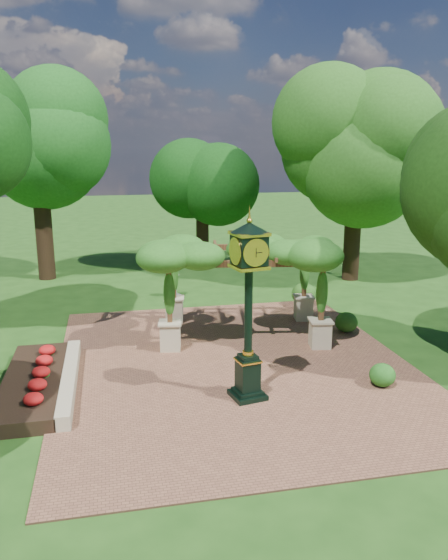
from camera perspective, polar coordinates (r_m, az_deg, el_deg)
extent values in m
plane|color=#1E4714|center=(15.15, 2.00, -10.33)|extent=(120.00, 120.00, 0.00)
cube|color=brown|center=(16.04, 1.13, -8.85)|extent=(10.00, 12.00, 0.04)
cube|color=#C6B793|center=(15.19, -15.84, -9.98)|extent=(0.35, 5.00, 0.40)
cube|color=red|center=(15.30, -19.25, -10.16)|extent=(1.50, 5.00, 0.36)
cube|color=black|center=(14.06, 2.47, -11.89)|extent=(0.93, 0.93, 0.12)
cube|color=black|center=(13.84, 2.49, -9.89)|extent=(0.58, 0.58, 0.89)
cube|color=gold|center=(13.68, 2.51, -8.37)|extent=(0.65, 0.65, 0.04)
cylinder|color=black|center=(13.25, 2.57, -3.19)|extent=(0.23, 0.23, 2.28)
cube|color=black|center=(12.90, 2.64, 3.14)|extent=(0.82, 0.82, 0.69)
cylinder|color=white|center=(12.58, 3.35, 2.87)|extent=(0.59, 0.15, 0.60)
cone|color=black|center=(12.81, 2.66, 5.54)|extent=(1.05, 1.05, 0.25)
sphere|color=gold|center=(12.79, 2.67, 6.20)|extent=(0.14, 0.14, 0.14)
cube|color=beige|center=(17.10, -5.63, -5.86)|extent=(0.70, 0.70, 0.84)
cube|color=brown|center=(16.70, -5.73, -1.53)|extent=(0.17, 0.17, 1.74)
cube|color=beige|center=(17.47, 10.00, -5.57)|extent=(0.70, 0.70, 0.84)
cube|color=brown|center=(17.08, 10.19, -1.34)|extent=(0.17, 0.17, 1.74)
cube|color=beige|center=(19.77, -5.21, -3.13)|extent=(0.70, 0.70, 0.84)
cube|color=brown|center=(19.42, -5.29, 0.65)|extent=(0.17, 0.17, 1.74)
cube|color=beige|center=(20.09, 8.30, -2.94)|extent=(0.70, 0.70, 0.84)
cube|color=brown|center=(19.75, 8.43, 0.78)|extent=(0.17, 0.17, 1.74)
cube|color=brown|center=(16.50, 2.35, 1.71)|extent=(5.39, 1.02, 0.21)
cube|color=brown|center=(19.26, 1.65, 3.46)|extent=(5.39, 1.02, 0.21)
ellipsoid|color=#28621C|center=(17.83, 1.98, 3.45)|extent=(5.92, 4.23, 0.94)
cube|color=gray|center=(23.22, -5.29, -1.63)|extent=(0.70, 0.70, 0.10)
cylinder|color=gray|center=(23.11, -5.31, -0.57)|extent=(0.36, 0.36, 0.88)
cylinder|color=gray|center=(23.00, -5.34, 0.54)|extent=(0.66, 0.66, 0.05)
ellipsoid|color=#215C1A|center=(15.13, 16.22, -9.51)|extent=(0.73, 0.73, 0.61)
ellipsoid|color=#204D15|center=(19.04, 12.67, -4.33)|extent=(0.79, 0.79, 0.69)
ellipsoid|color=#295819|center=(21.94, 8.35, -1.45)|extent=(1.19, 1.19, 0.89)
cylinder|color=black|center=(27.30, -18.23, 4.00)|extent=(0.79, 0.79, 3.77)
ellipsoid|color=#195016|center=(26.97, -19.02, 14.24)|extent=(5.20, 5.20, 5.96)
cylinder|color=black|center=(28.52, -2.26, 4.20)|extent=(0.65, 0.65, 2.92)
ellipsoid|color=#0F390E|center=(28.14, -2.33, 11.79)|extent=(3.85, 3.85, 4.61)
cylinder|color=black|center=(26.50, 13.23, 4.07)|extent=(0.77, 0.77, 3.79)
ellipsoid|color=#265718|center=(26.16, 13.83, 14.66)|extent=(5.81, 5.81, 5.98)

